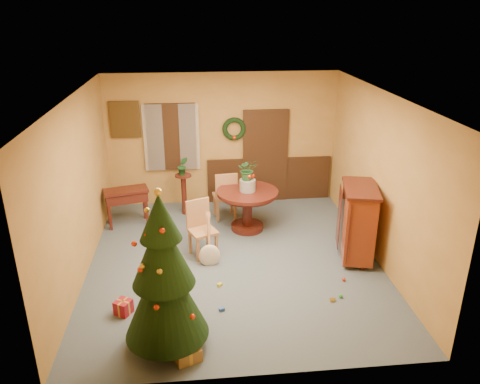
{
  "coord_description": "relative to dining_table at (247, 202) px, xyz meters",
  "views": [
    {
      "loc": [
        -0.63,
        -7.16,
        4.21
      ],
      "look_at": [
        0.15,
        0.4,
        1.15
      ],
      "focal_mm": 35.0,
      "sensor_mm": 36.0,
      "label": 1
    }
  ],
  "objects": [
    {
      "name": "toy_d",
      "position": [
        1.35,
        -2.05,
        -0.55
      ],
      "size": [
        0.06,
        0.06,
        0.06
      ],
      "primitive_type": "sphere",
      "color": "red",
      "rests_on": "floor"
    },
    {
      "name": "christmas_tree",
      "position": [
        -1.44,
        -3.31,
        0.48
      ],
      "size": [
        1.09,
        1.09,
        2.24
      ],
      "color": "#382111",
      "rests_on": "floor"
    },
    {
      "name": "toy_c",
      "position": [
        -0.68,
        -1.99,
        -0.56
      ],
      "size": [
        0.09,
        0.09,
        0.05
      ],
      "primitive_type": "cube",
      "rotation": [
        0.0,
        0.0,
        0.71
      ],
      "color": "gold",
      "rests_on": "floor"
    },
    {
      "name": "writing_desk",
      "position": [
        -2.4,
        0.48,
        -0.0
      ],
      "size": [
        0.94,
        0.64,
        0.77
      ],
      "color": "black",
      "rests_on": "floor"
    },
    {
      "name": "room_envelope",
      "position": [
        -0.17,
        1.47,
        0.53
      ],
      "size": [
        5.5,
        5.5,
        5.5
      ],
      "color": "#3B4856",
      "rests_on": "ground"
    },
    {
      "name": "stand_plant",
      "position": [
        -1.25,
        0.88,
        0.51
      ],
      "size": [
        0.24,
        0.2,
        0.4
      ],
      "primitive_type": "imported",
      "rotation": [
        0.0,
        0.0,
        0.11
      ],
      "color": "#19471E",
      "rests_on": "plant_stand"
    },
    {
      "name": "gift_d",
      "position": [
        -1.47,
        -1.99,
        -0.52
      ],
      "size": [
        0.36,
        0.25,
        0.12
      ],
      "color": "maroon",
      "rests_on": "floor"
    },
    {
      "name": "toy_b",
      "position": [
        1.16,
        -2.5,
        -0.55
      ],
      "size": [
        0.06,
        0.06,
        0.06
      ],
      "primitive_type": "sphere",
      "color": "green",
      "rests_on": "floor"
    },
    {
      "name": "chair_near",
      "position": [
        -0.94,
        -0.88,
        -0.04
      ],
      "size": [
        0.58,
        0.58,
        1.02
      ],
      "color": "#915E3A",
      "rests_on": "floor"
    },
    {
      "name": "dining_table",
      "position": [
        0.0,
        0.0,
        0.0
      ],
      "size": [
        1.21,
        1.21,
        0.83
      ],
      "color": "black",
      "rests_on": "floor"
    },
    {
      "name": "gift_b",
      "position": [
        -2.12,
        -2.56,
        -0.47
      ],
      "size": [
        0.29,
        0.29,
        0.22
      ],
      "color": "maroon",
      "rests_on": "floor"
    },
    {
      "name": "urn",
      "position": [
        0.0,
        0.0,
        0.36
      ],
      "size": [
        0.31,
        0.31,
        0.23
      ],
      "primitive_type": "cylinder",
      "color": "slate",
      "rests_on": "dining_table"
    },
    {
      "name": "gift_a",
      "position": [
        -1.18,
        -3.62,
        -0.5
      ],
      "size": [
        0.38,
        0.34,
        0.17
      ],
      "color": "brown",
      "rests_on": "floor"
    },
    {
      "name": "toy_e",
      "position": [
        1.01,
        -2.58,
        -0.56
      ],
      "size": [
        0.08,
        0.05,
        0.05
      ],
      "primitive_type": "cube",
      "rotation": [
        0.0,
        0.0,
        0.03
      ],
      "color": "gold",
      "rests_on": "floor"
    },
    {
      "name": "gift_c",
      "position": [
        -1.35,
        -2.87,
        -0.52
      ],
      "size": [
        0.26,
        0.21,
        0.13
      ],
      "color": "brown",
      "rests_on": "floor"
    },
    {
      "name": "plant_stand",
      "position": [
        -1.25,
        0.88,
        -0.03
      ],
      "size": [
        0.35,
        0.35,
        0.89
      ],
      "color": "black",
      "rests_on": "floor"
    },
    {
      "name": "centerpiece_plant",
      "position": [
        0.0,
        0.0,
        0.69
      ],
      "size": [
        0.38,
        0.33,
        0.42
      ],
      "primitive_type": "imported",
      "color": "#1E4C23",
      "rests_on": "urn"
    },
    {
      "name": "sideboard",
      "position": [
        1.77,
        -1.31,
        0.14
      ],
      "size": [
        0.78,
        1.15,
        1.35
      ],
      "color": "#561F09",
      "rests_on": "floor"
    },
    {
      "name": "guitar",
      "position": [
        -0.81,
        -1.31,
        -0.15
      ],
      "size": [
        0.44,
        0.6,
        0.85
      ],
      "primitive_type": null,
      "rotation": [
        -0.49,
        0.0,
        -0.12
      ],
      "color": "beige",
      "rests_on": "floor"
    },
    {
      "name": "chair_far",
      "position": [
        -0.4,
        0.51,
        -0.02
      ],
      "size": [
        0.51,
        0.51,
        1.05
      ],
      "color": "#915E3A",
      "rests_on": "floor"
    },
    {
      "name": "toy_a",
      "position": [
        -0.69,
        -2.65,
        -0.56
      ],
      "size": [
        0.09,
        0.08,
        0.05
      ],
      "primitive_type": "cube",
      "rotation": [
        0.0,
        0.0,
        0.37
      ],
      "color": "#23479A",
      "rests_on": "floor"
    }
  ]
}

